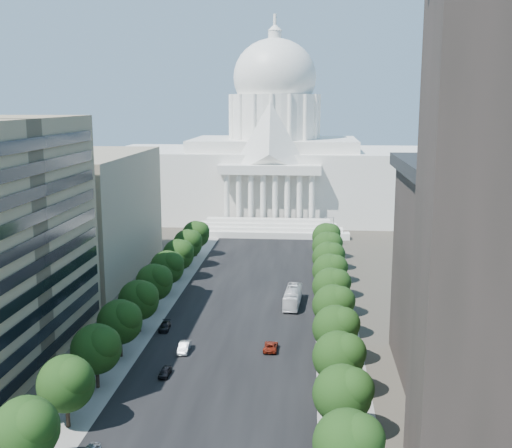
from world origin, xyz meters
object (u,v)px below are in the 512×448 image
(car_silver, at_px, (184,347))
(city_bus, at_px, (293,297))
(car_dark_b, at_px, (165,327))
(car_dark_a, at_px, (165,372))
(car_red, at_px, (271,346))

(car_silver, distance_m, city_bus, 32.71)
(car_dark_b, distance_m, city_bus, 29.22)
(car_dark_a, xyz_separation_m, car_dark_b, (-4.72, 20.39, 0.01))
(car_dark_a, bearing_deg, car_red, 39.03)
(car_red, xyz_separation_m, car_dark_b, (-20.63, 8.40, -0.04))
(car_dark_a, relative_size, city_bus, 0.30)
(car_dark_a, relative_size, car_red, 0.76)
(car_red, height_order, city_bus, city_bus)
(car_dark_b, bearing_deg, city_bus, 32.58)
(car_red, relative_size, city_bus, 0.40)
(car_dark_a, height_order, car_red, car_red)
(car_silver, xyz_separation_m, car_red, (14.84, 1.88, -0.11))
(car_dark_b, xyz_separation_m, city_bus, (23.68, 17.08, 1.12))
(car_dark_b, bearing_deg, car_dark_a, -80.21)
(car_silver, height_order, car_dark_b, car_silver)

